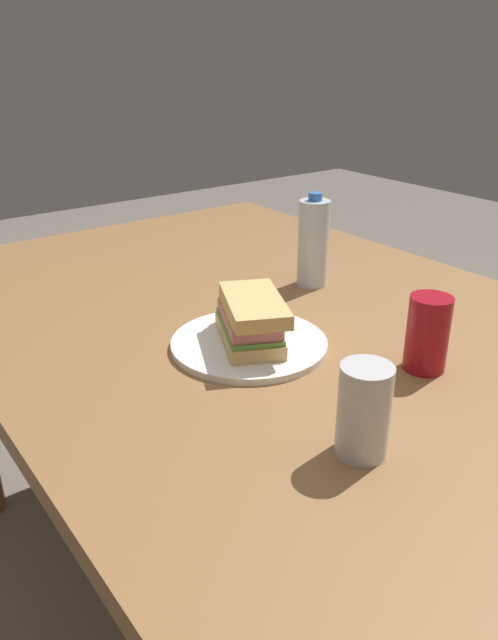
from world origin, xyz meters
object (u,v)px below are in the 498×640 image
at_px(soda_can_red, 427,334).
at_px(water_bottle_spare, 313,243).
at_px(dining_table, 319,380).
at_px(sandwich, 251,319).
at_px(soda_can_silver, 364,411).
at_px(paper_plate, 249,344).

bearing_deg(soda_can_red, water_bottle_spare, 164.29).
bearing_deg(dining_table, sandwich, -117.73).
bearing_deg(dining_table, soda_can_silver, -33.59).
bearing_deg(dining_table, paper_plate, -119.41).
relative_size(dining_table, water_bottle_spare, 9.22).
bearing_deg(water_bottle_spare, soda_can_red, -15.71).
bearing_deg(water_bottle_spare, dining_table, -38.65).
relative_size(paper_plate, soda_can_silver, 2.18).
relative_size(dining_table, paper_plate, 6.85).
xyz_separation_m(dining_table, soda_can_red, (0.16, 0.07, 0.14)).
bearing_deg(paper_plate, dining_table, 60.59).
bearing_deg(sandwich, paper_plate, -178.81).
bearing_deg(paper_plate, soda_can_silver, -11.11).
bearing_deg(sandwich, soda_can_silver, -11.27).
height_order(soda_can_red, soda_can_silver, same).
xyz_separation_m(paper_plate, water_bottle_spare, (-0.16, 0.29, 0.09)).
relative_size(sandwich, water_bottle_spare, 1.04).
bearing_deg(soda_can_silver, paper_plate, 168.89).
height_order(water_bottle_spare, soda_can_silver, water_bottle_spare).
xyz_separation_m(water_bottle_spare, soda_can_silver, (0.48, -0.35, -0.03)).
bearing_deg(water_bottle_spare, soda_can_silver, -36.00).
height_order(dining_table, soda_can_red, soda_can_red).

